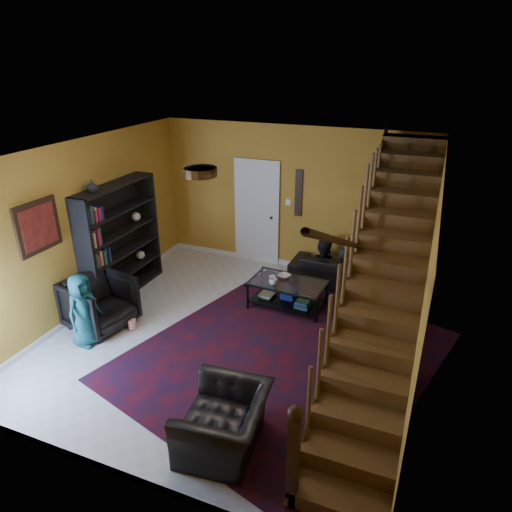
% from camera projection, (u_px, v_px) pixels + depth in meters
% --- Properties ---
extents(floor, '(5.50, 5.50, 0.00)m').
position_uv_depth(floor, '(234.00, 336.00, 7.01)').
color(floor, beige).
rests_on(floor, ground).
extents(room, '(5.50, 5.50, 5.50)m').
position_uv_depth(room, '(198.00, 282.00, 8.57)').
color(room, gold).
rests_on(room, ground).
extents(staircase, '(0.95, 5.02, 3.18)m').
position_uv_depth(staircase, '(385.00, 278.00, 5.71)').
color(staircase, brown).
rests_on(staircase, floor).
extents(bookshelf, '(0.35, 1.80, 2.00)m').
position_uv_depth(bookshelf, '(121.00, 242.00, 7.94)').
color(bookshelf, black).
rests_on(bookshelf, floor).
extents(door, '(0.82, 0.05, 2.05)m').
position_uv_depth(door, '(257.00, 214.00, 9.13)').
color(door, silver).
rests_on(door, floor).
extents(framed_picture, '(0.04, 0.74, 0.74)m').
position_uv_depth(framed_picture, '(38.00, 227.00, 6.40)').
color(framed_picture, maroon).
rests_on(framed_picture, room).
extents(wall_hanging, '(0.14, 0.03, 0.90)m').
position_uv_depth(wall_hanging, '(299.00, 193.00, 8.64)').
color(wall_hanging, black).
rests_on(wall_hanging, room).
extents(ceiling_fixture, '(0.40, 0.40, 0.10)m').
position_uv_depth(ceiling_fixture, '(200.00, 172.00, 5.21)').
color(ceiling_fixture, '#3F2814').
rests_on(ceiling_fixture, room).
extents(rug, '(4.73, 5.09, 0.02)m').
position_uv_depth(rug, '(284.00, 356.00, 6.54)').
color(rug, '#3F0B14').
rests_on(rug, floor).
extents(sofa, '(1.96, 0.80, 0.57)m').
position_uv_depth(sofa, '(343.00, 271.00, 8.43)').
color(sofa, black).
rests_on(sofa, floor).
extents(armchair_left, '(1.07, 1.05, 0.83)m').
position_uv_depth(armchair_left, '(100.00, 303.00, 7.11)').
color(armchair_left, black).
rests_on(armchair_left, floor).
extents(armchair_right, '(0.99, 1.10, 0.66)m').
position_uv_depth(armchair_right, '(224.00, 423.00, 4.92)').
color(armchair_right, black).
rests_on(armchair_right, floor).
extents(person_adult_a, '(0.46, 0.34, 1.19)m').
position_uv_depth(person_adult_a, '(341.00, 277.00, 8.55)').
color(person_adult_a, black).
rests_on(person_adult_a, sofa).
extents(person_adult_b, '(0.70, 0.58, 1.32)m').
position_uv_depth(person_adult_b, '(322.00, 270.00, 8.65)').
color(person_adult_b, black).
rests_on(person_adult_b, sofa).
extents(person_child, '(0.39, 0.58, 1.14)m').
position_uv_depth(person_child, '(83.00, 310.00, 6.62)').
color(person_child, '#1B6667').
rests_on(person_child, armchair_left).
extents(coffee_table, '(1.30, 0.82, 0.48)m').
position_uv_depth(coffee_table, '(288.00, 292.00, 7.71)').
color(coffee_table, black).
rests_on(coffee_table, floor).
extents(cup_a, '(0.14, 0.14, 0.11)m').
position_uv_depth(cup_a, '(273.00, 281.00, 7.53)').
color(cup_a, '#999999').
rests_on(cup_a, coffee_table).
extents(cup_b, '(0.11, 0.11, 0.10)m').
position_uv_depth(cup_b, '(272.00, 278.00, 7.64)').
color(cup_b, '#999999').
rests_on(cup_b, coffee_table).
extents(bowl, '(0.27, 0.27, 0.05)m').
position_uv_depth(bowl, '(284.00, 276.00, 7.77)').
color(bowl, '#999999').
rests_on(bowl, coffee_table).
extents(vase, '(0.18, 0.18, 0.19)m').
position_uv_depth(vase, '(92.00, 186.00, 7.05)').
color(vase, '#999999').
rests_on(vase, bookshelf).
extents(popcorn_bucket, '(0.17, 0.17, 0.15)m').
position_uv_depth(popcorn_bucket, '(132.00, 324.00, 7.15)').
color(popcorn_bucket, red).
rests_on(popcorn_bucket, rug).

